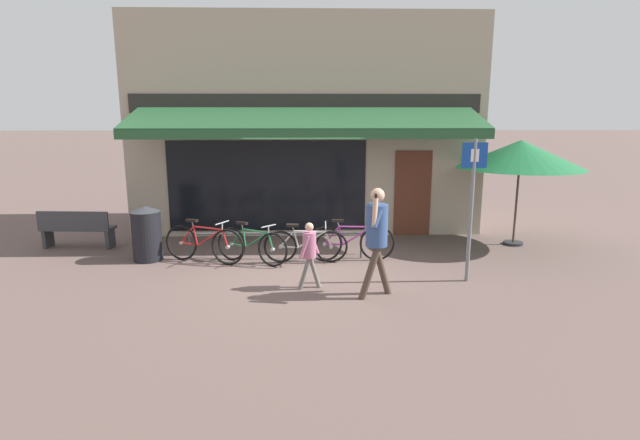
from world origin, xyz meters
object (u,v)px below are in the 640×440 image
object	(u,v)px
bicycle_red	(204,244)
pedestrian_adult	(377,230)
litter_bin	(147,233)
parking_sign	(472,196)
bicycle_silver	(305,245)
pedestrian_child	(309,248)
bicycle_purple	(351,242)
park_bench	(77,228)
bicycle_green	(252,245)
cafe_parasol	(520,154)

from	to	relation	value
bicycle_red	pedestrian_adult	world-z (taller)	pedestrian_adult
litter_bin	parking_sign	size ratio (longest dim) A/B	0.45
bicycle_silver	pedestrian_child	distance (m)	1.56
bicycle_purple	park_bench	distance (m)	6.18
parking_sign	park_bench	world-z (taller)	parking_sign
park_bench	bicycle_green	bearing A→B (deg)	-13.06
bicycle_green	litter_bin	bearing A→B (deg)	-158.83
bicycle_red	bicycle_green	size ratio (longest dim) A/B	1.13
parking_sign	bicycle_purple	bearing A→B (deg)	146.46
bicycle_purple	parking_sign	xyz separation A→B (m)	(2.00, -1.33, 1.17)
bicycle_silver	bicycle_purple	world-z (taller)	bicycle_purple
bicycle_silver	litter_bin	bearing A→B (deg)	176.51
bicycle_silver	bicycle_red	bearing A→B (deg)	178.83
pedestrian_child	park_bench	xyz separation A→B (m)	(-5.21, 2.79, -0.26)
bicycle_silver	pedestrian_adult	bearing A→B (deg)	-57.33
pedestrian_adult	bicycle_red	bearing A→B (deg)	-37.87
cafe_parasol	park_bench	xyz separation A→B (m)	(-9.97, -0.05, -1.62)
bicycle_silver	bicycle_green	bearing A→B (deg)	-179.78
pedestrian_adult	park_bench	world-z (taller)	pedestrian_adult
bicycle_red	bicycle_purple	xyz separation A→B (m)	(3.00, 0.03, -0.00)
pedestrian_child	park_bench	distance (m)	5.91
pedestrian_adult	litter_bin	xyz separation A→B (m)	(-4.43, 2.21, -0.55)
bicycle_green	bicycle_purple	world-z (taller)	bicycle_purple
bicycle_purple	parking_sign	world-z (taller)	parking_sign
bicycle_purple	bicycle_red	bearing A→B (deg)	179.43
litter_bin	parking_sign	distance (m)	6.45
pedestrian_child	bicycle_red	bearing A→B (deg)	-29.76
litter_bin	pedestrian_adult	bearing A→B (deg)	-26.48
bicycle_red	litter_bin	distance (m)	1.23
bicycle_green	park_bench	xyz separation A→B (m)	(-4.05, 1.24, 0.09)
bicycle_purple	bicycle_green	bearing A→B (deg)	-178.30
bicycle_red	park_bench	world-z (taller)	bicycle_red
bicycle_silver	pedestrian_child	xyz separation A→B (m)	(0.07, -1.52, 0.35)
pedestrian_child	parking_sign	xyz separation A→B (m)	(2.86, 0.31, 0.84)
bicycle_silver	pedestrian_child	size ratio (longest dim) A/B	1.45
pedestrian_adult	parking_sign	xyz separation A→B (m)	(1.77, 0.72, 0.43)
cafe_parasol	bicycle_purple	bearing A→B (deg)	-162.90
bicycle_purple	park_bench	world-z (taller)	bicycle_purple
park_bench	pedestrian_adult	bearing A→B (deg)	-22.82
bicycle_red	pedestrian_adult	bearing A→B (deg)	-11.57
bicycle_red	parking_sign	distance (m)	5.30
bicycle_purple	pedestrian_child	world-z (taller)	pedestrian_child
bicycle_purple	cafe_parasol	distance (m)	4.42
bicycle_green	parking_sign	distance (m)	4.37
pedestrian_adult	pedestrian_child	xyz separation A→B (m)	(-1.10, 0.41, -0.41)
park_bench	bicycle_purple	bearing A→B (deg)	-6.66
parking_sign	bicycle_silver	bearing A→B (deg)	157.66
parking_sign	litter_bin	bearing A→B (deg)	166.50
bicycle_purple	litter_bin	xyz separation A→B (m)	(-4.20, 0.16, 0.18)
bicycle_red	cafe_parasol	bearing A→B (deg)	30.52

